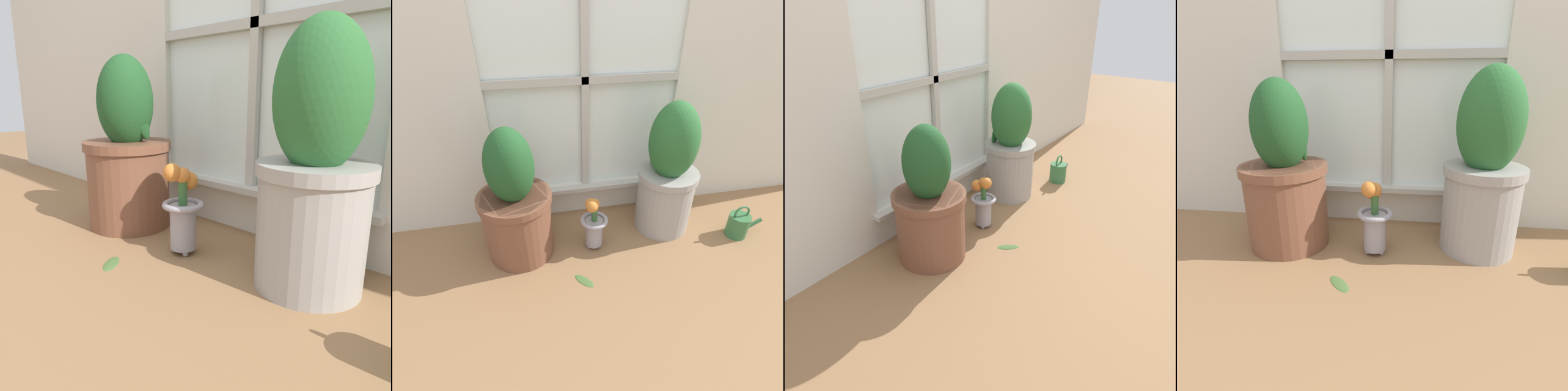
# 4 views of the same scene
# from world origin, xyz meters

# --- Properties ---
(ground_plane) EXTENTS (10.00, 10.00, 0.00)m
(ground_plane) POSITION_xyz_m (0.00, 0.00, 0.00)
(ground_plane) COLOR olive
(potted_plant_left) EXTENTS (0.35, 0.35, 0.67)m
(potted_plant_left) POSITION_xyz_m (-0.39, 0.26, 0.28)
(potted_plant_left) COLOR brown
(potted_plant_left) RESTS_ON ground_plane
(potted_plant_right) EXTENTS (0.31, 0.31, 0.71)m
(potted_plant_right) POSITION_xyz_m (0.39, 0.31, 0.32)
(potted_plant_right) COLOR #9E9993
(potted_plant_right) RESTS_ON ground_plane
(flower_vase) EXTENTS (0.14, 0.14, 0.31)m
(flower_vase) POSITION_xyz_m (-0.02, 0.22, 0.15)
(flower_vase) COLOR #99939E
(flower_vase) RESTS_ON ground_plane
(fallen_leaf) EXTENTS (0.11, 0.11, 0.01)m
(fallen_leaf) POSITION_xyz_m (-0.12, -0.01, 0.00)
(fallen_leaf) COLOR #476633
(fallen_leaf) RESTS_ON ground_plane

